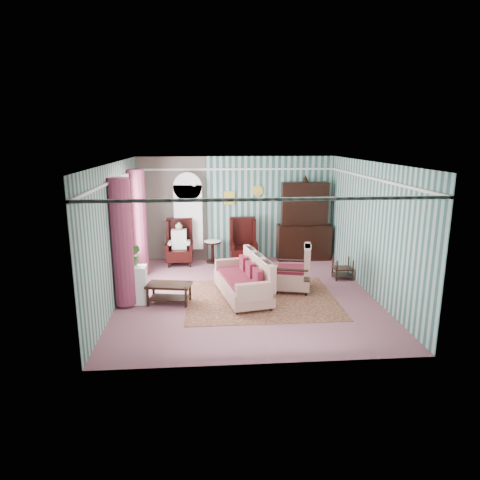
{
  "coord_description": "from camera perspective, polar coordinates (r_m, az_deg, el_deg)",
  "views": [
    {
      "loc": [
        -0.85,
        -8.93,
        3.4
      ],
      "look_at": [
        -0.09,
        0.6,
        1.11
      ],
      "focal_mm": 32.0,
      "sensor_mm": 36.0,
      "label": 1
    }
  ],
  "objects": [
    {
      "name": "round_side_table",
      "position": [
        11.94,
        -3.69,
        -1.59
      ],
      "size": [
        0.5,
        0.5,
        0.6
      ],
      "primitive_type": "cylinder",
      "color": "black",
      "rests_on": "floor"
    },
    {
      "name": "sofa",
      "position": [
        9.25,
        0.34,
        -5.06
      ],
      "size": [
        1.25,
        2.06,
        0.92
      ],
      "primitive_type": "cube",
      "rotation": [
        0.0,
        0.0,
        1.77
      ],
      "color": "beige",
      "rests_on": "floor"
    },
    {
      "name": "potted_plant_b",
      "position": [
        9.19,
        -13.89,
        -1.9
      ],
      "size": [
        0.3,
        0.27,
        0.45
      ],
      "primitive_type": "imported",
      "rotation": [
        0.0,
        0.0,
        -0.34
      ],
      "color": "#26591C",
      "rests_on": "plant_stand"
    },
    {
      "name": "floral_armchair",
      "position": [
        9.77,
        6.99,
        -3.9
      ],
      "size": [
        0.96,
        1.02,
        1.0
      ],
      "primitive_type": "cube",
      "rotation": [
        0.0,
        0.0,
        1.35
      ],
      "color": "beige",
      "rests_on": "floor"
    },
    {
      "name": "wingback_left",
      "position": [
        11.73,
        -8.1,
        -0.32
      ],
      "size": [
        0.76,
        0.8,
        1.25
      ],
      "primitive_type": "cube",
      "color": "black",
      "rests_on": "floor"
    },
    {
      "name": "potted_plant_a",
      "position": [
        9.03,
        -14.68,
        -2.39
      ],
      "size": [
        0.43,
        0.4,
        0.4
      ],
      "primitive_type": "imported",
      "rotation": [
        0.0,
        0.0,
        -0.29
      ],
      "color": "#264D18",
      "rests_on": "plant_stand"
    },
    {
      "name": "nest_table",
      "position": [
        10.83,
        13.52,
        -3.69
      ],
      "size": [
        0.45,
        0.38,
        0.54
      ],
      "primitive_type": "cube",
      "color": "black",
      "rests_on": "floor"
    },
    {
      "name": "room_shell",
      "position": [
        9.21,
        -3.07,
        4.77
      ],
      "size": [
        5.53,
        6.02,
        2.91
      ],
      "color": "#325B55",
      "rests_on": "ground"
    },
    {
      "name": "wingback_right",
      "position": [
        11.75,
        0.45,
        -0.16
      ],
      "size": [
        0.76,
        0.8,
        1.25
      ],
      "primitive_type": "cube",
      "color": "black",
      "rests_on": "floor"
    },
    {
      "name": "coffee_table",
      "position": [
        9.15,
        -9.41,
        -7.06
      ],
      "size": [
        0.98,
        0.65,
        0.43
      ],
      "primitive_type": "cube",
      "rotation": [
        0.0,
        0.0,
        -0.18
      ],
      "color": "black",
      "rests_on": "floor"
    },
    {
      "name": "seated_woman",
      "position": [
        11.74,
        -8.09,
        -0.49
      ],
      "size": [
        0.44,
        0.4,
        1.18
      ],
      "primitive_type": null,
      "color": "silver",
      "rests_on": "floor"
    },
    {
      "name": "potted_plant_c",
      "position": [
        9.21,
        -14.39,
        -2.22
      ],
      "size": [
        0.2,
        0.2,
        0.34
      ],
      "primitive_type": "imported",
      "rotation": [
        0.0,
        0.0,
        -0.02
      ],
      "color": "#244E18",
      "rests_on": "plant_stand"
    },
    {
      "name": "rug",
      "position": [
        9.34,
        2.85,
        -7.83
      ],
      "size": [
        3.2,
        2.6,
        0.01
      ],
      "primitive_type": "cube",
      "color": "#551C22",
      "rests_on": "floor"
    },
    {
      "name": "floor",
      "position": [
        9.59,
        0.82,
        -7.27
      ],
      "size": [
        6.0,
        6.0,
        0.0
      ],
      "primitive_type": "plane",
      "color": "#965762",
      "rests_on": "ground"
    },
    {
      "name": "dresser_hutch",
      "position": [
        12.17,
        8.59,
        2.83
      ],
      "size": [
        1.5,
        0.56,
        2.36
      ],
      "primitive_type": "cube",
      "color": "black",
      "rests_on": "floor"
    },
    {
      "name": "bookcase",
      "position": [
        11.99,
        -6.87,
        2.44
      ],
      "size": [
        0.8,
        0.28,
        2.24
      ],
      "primitive_type": "cube",
      "color": "white",
      "rests_on": "floor"
    },
    {
      "name": "plant_stand",
      "position": [
        9.26,
        -14.01,
        -5.82
      ],
      "size": [
        0.55,
        0.35,
        0.8
      ],
      "primitive_type": "cube",
      "color": "silver",
      "rests_on": "floor"
    }
  ]
}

